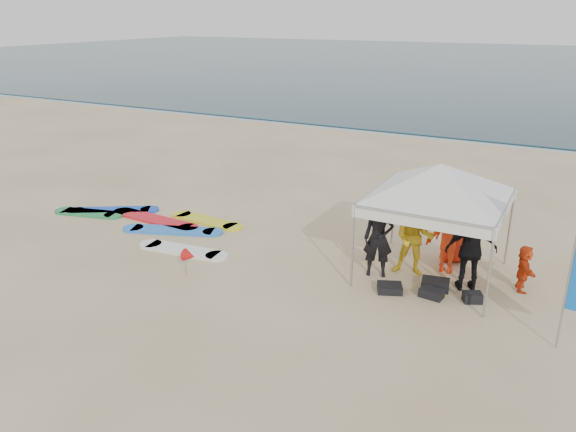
% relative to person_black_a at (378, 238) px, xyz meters
% --- Properties ---
extents(ground, '(120.00, 120.00, 0.00)m').
position_rel_person_black_a_xyz_m(ground, '(-2.48, -3.08, -0.87)').
color(ground, beige).
rests_on(ground, ground).
extents(ocean, '(160.00, 84.00, 0.08)m').
position_rel_person_black_a_xyz_m(ocean, '(-2.48, 56.92, -0.83)').
color(ocean, '#0C2633').
rests_on(ocean, ground).
extents(shoreline_foam, '(160.00, 1.20, 0.01)m').
position_rel_person_black_a_xyz_m(shoreline_foam, '(-2.48, 15.12, -0.87)').
color(shoreline_foam, silver).
rests_on(shoreline_foam, ground).
extents(person_black_a, '(0.74, 0.60, 1.75)m').
position_rel_person_black_a_xyz_m(person_black_a, '(0.00, 0.00, 0.00)').
color(person_black_a, black).
rests_on(person_black_a, ground).
extents(person_yellow, '(0.95, 0.79, 1.75)m').
position_rel_person_black_a_xyz_m(person_yellow, '(0.67, 0.39, 0.00)').
color(person_yellow, yellow).
rests_on(person_yellow, ground).
extents(person_orange_a, '(1.07, 0.65, 1.61)m').
position_rel_person_black_a_xyz_m(person_orange_a, '(1.32, 0.91, -0.07)').
color(person_orange_a, '#FF3E16').
rests_on(person_orange_a, ground).
extents(person_black_b, '(1.13, 0.82, 1.79)m').
position_rel_person_black_a_xyz_m(person_black_b, '(1.90, 0.24, 0.02)').
color(person_black_b, black).
rests_on(person_black_b, ground).
extents(person_orange_b, '(0.91, 0.77, 1.58)m').
position_rel_person_black_a_xyz_m(person_orange_b, '(1.30, 1.51, -0.09)').
color(person_orange_b, red).
rests_on(person_orange_b, ground).
extents(person_seated, '(0.54, 0.97, 1.00)m').
position_rel_person_black_a_xyz_m(person_seated, '(2.91, 0.71, -0.37)').
color(person_seated, red).
rests_on(person_seated, ground).
extents(canopy_tent, '(3.83, 3.83, 2.89)m').
position_rel_person_black_a_xyz_m(canopy_tent, '(1.07, 0.57, 1.64)').
color(canopy_tent, '#A5A5A8').
rests_on(canopy_tent, ground).
extents(marker_pennant, '(0.28, 0.28, 0.64)m').
position_rel_person_black_a_xyz_m(marker_pennant, '(-3.56, -2.01, -0.38)').
color(marker_pennant, '#A5A5A8').
rests_on(marker_pennant, ground).
extents(gear_pile, '(2.12, 1.06, 0.22)m').
position_rel_person_black_a_xyz_m(gear_pile, '(1.23, -0.34, -0.78)').
color(gear_pile, black).
rests_on(gear_pile, ground).
extents(surfboard_spread, '(5.83, 2.63, 0.07)m').
position_rel_person_black_a_xyz_m(surfboard_spread, '(-6.46, 0.09, -0.84)').
color(surfboard_spread, red).
rests_on(surfboard_spread, ground).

